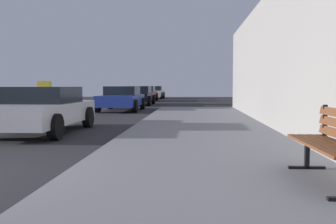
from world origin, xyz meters
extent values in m
cube|color=slate|center=(4.00, 0.00, 0.07)|extent=(4.00, 32.00, 0.15)
cube|color=brown|center=(5.11, -0.27, 0.60)|extent=(0.13, 1.73, 0.04)
cube|color=brown|center=(5.24, -0.27, 0.60)|extent=(0.13, 1.73, 0.04)
cube|color=brown|center=(5.36, -0.26, 0.60)|extent=(0.13, 1.73, 0.04)
cube|color=black|center=(5.29, 0.48, 0.38)|extent=(0.06, 0.06, 0.45)
cube|color=black|center=(5.29, 0.48, 0.17)|extent=(0.50, 0.07, 0.04)
cube|color=black|center=(5.52, 0.48, 0.82)|extent=(0.05, 0.05, 0.44)
cube|color=#B7B7BF|center=(-0.45, 5.44, 0.54)|extent=(1.80, 4.45, 0.55)
cube|color=black|center=(-0.45, 5.66, 1.04)|extent=(1.58, 2.00, 0.45)
cube|color=yellow|center=(-0.45, 5.66, 1.35)|extent=(0.36, 0.14, 0.16)
cylinder|color=black|center=(0.45, 4.02, 0.32)|extent=(0.22, 0.64, 0.64)
cylinder|color=black|center=(0.45, 6.87, 0.32)|extent=(0.22, 0.64, 0.64)
cylinder|color=black|center=(-1.35, 6.87, 0.32)|extent=(0.22, 0.64, 0.64)
cube|color=#233899|center=(0.01, 14.89, 0.54)|extent=(1.82, 4.49, 0.55)
cube|color=black|center=(0.01, 15.12, 1.04)|extent=(1.60, 2.02, 0.45)
cylinder|color=black|center=(0.92, 13.46, 0.32)|extent=(0.22, 0.64, 0.64)
cylinder|color=black|center=(-0.90, 13.46, 0.32)|extent=(0.22, 0.64, 0.64)
cylinder|color=black|center=(0.92, 16.33, 0.32)|extent=(0.22, 0.64, 0.64)
cylinder|color=black|center=(-0.90, 16.33, 0.32)|extent=(0.22, 0.64, 0.64)
cube|color=black|center=(-0.03, 21.02, 0.54)|extent=(1.80, 4.40, 0.55)
cube|color=black|center=(-0.03, 21.24, 1.04)|extent=(1.59, 1.98, 0.45)
cylinder|color=black|center=(0.88, 19.62, 0.32)|extent=(0.22, 0.64, 0.64)
cylinder|color=black|center=(-0.93, 19.62, 0.32)|extent=(0.22, 0.64, 0.64)
cylinder|color=black|center=(0.88, 22.43, 0.32)|extent=(0.22, 0.64, 0.64)
cylinder|color=black|center=(-0.93, 22.43, 0.32)|extent=(0.22, 0.64, 0.64)
cube|color=red|center=(-0.38, 27.56, 0.54)|extent=(1.74, 4.29, 0.55)
cube|color=black|center=(-0.38, 27.77, 1.04)|extent=(1.53, 1.93, 0.45)
cylinder|color=black|center=(0.49, 26.19, 0.32)|extent=(0.22, 0.64, 0.64)
cylinder|color=black|center=(-1.25, 26.19, 0.32)|extent=(0.22, 0.64, 0.64)
cylinder|color=black|center=(0.49, 28.93, 0.32)|extent=(0.22, 0.64, 0.64)
cylinder|color=black|center=(-1.25, 28.93, 0.32)|extent=(0.22, 0.64, 0.64)
cube|color=white|center=(-0.27, 33.66, 0.54)|extent=(1.85, 4.03, 0.55)
cube|color=black|center=(-0.27, 33.86, 1.04)|extent=(1.63, 1.81, 0.45)
cylinder|color=black|center=(0.66, 32.37, 0.32)|extent=(0.22, 0.64, 0.64)
cylinder|color=black|center=(-1.19, 32.37, 0.32)|extent=(0.22, 0.64, 0.64)
cylinder|color=black|center=(0.66, 34.95, 0.32)|extent=(0.22, 0.64, 0.64)
cylinder|color=black|center=(-1.19, 34.95, 0.32)|extent=(0.22, 0.64, 0.64)
camera|label=1|loc=(3.72, -4.87, 1.30)|focal=41.05mm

